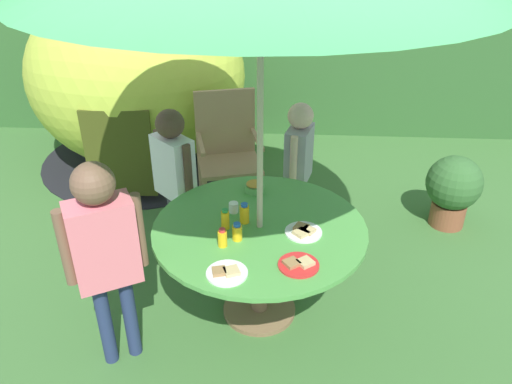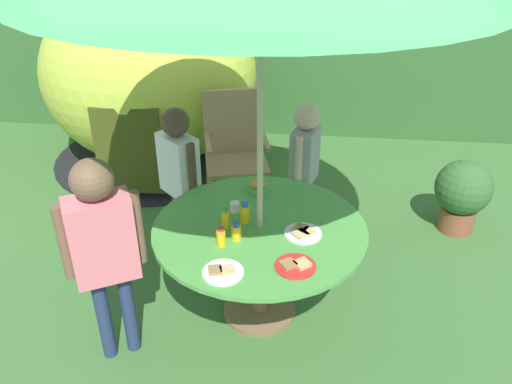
{
  "view_description": "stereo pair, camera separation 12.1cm",
  "coord_description": "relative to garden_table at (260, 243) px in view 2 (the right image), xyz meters",
  "views": [
    {
      "loc": [
        0.13,
        -2.54,
        2.37
      ],
      "look_at": [
        -0.02,
        -0.01,
        0.92
      ],
      "focal_mm": 35.47,
      "sensor_mm": 36.0,
      "label": 1
    },
    {
      "loc": [
        0.25,
        -2.53,
        2.37
      ],
      "look_at": [
        -0.02,
        -0.01,
        0.92
      ],
      "focal_mm": 35.47,
      "sensor_mm": 36.0,
      "label": 2
    }
  ],
  "objects": [
    {
      "name": "child_in_pink_shirt",
      "position": [
        -0.8,
        -0.43,
        0.27
      ],
      "size": [
        0.39,
        0.32,
        1.3
      ],
      "rotation": [
        0.0,
        0.0,
        0.5
      ],
      "color": "navy",
      "rests_on": "ground_plane"
    },
    {
      "name": "wooden_chair",
      "position": [
        -0.35,
        1.34,
        0.02
      ],
      "size": [
        0.61,
        0.57,
        1.05
      ],
      "rotation": [
        0.0,
        0.0,
        0.25
      ],
      "color": "tan",
      "rests_on": "ground_plane"
    },
    {
      "name": "potted_plant",
      "position": [
        1.53,
        1.16,
        -0.2
      ],
      "size": [
        0.45,
        0.45,
        0.62
      ],
      "color": "brown",
      "rests_on": "ground_plane"
    },
    {
      "name": "garden_table",
      "position": [
        0.0,
        0.0,
        0.0
      ],
      "size": [
        1.3,
        1.3,
        0.68
      ],
      "color": "brown",
      "rests_on": "ground_plane"
    },
    {
      "name": "juice_bottle_center_front",
      "position": [
        -0.2,
        -0.21,
        0.18
      ],
      "size": [
        0.05,
        0.05,
        0.12
      ],
      "color": "yellow",
      "rests_on": "garden_table"
    },
    {
      "name": "ground_plane",
      "position": [
        0.0,
        0.0,
        -0.57
      ],
      "size": [
        10.0,
        10.0,
        0.02
      ],
      "primitive_type": "cube",
      "color": "#3D6B33"
    },
    {
      "name": "hedge_backdrop",
      "position": [
        0.0,
        3.35,
        0.49
      ],
      "size": [
        9.0,
        0.7,
        2.09
      ],
      "primitive_type": "cube",
      "color": "#33602D",
      "rests_on": "ground_plane"
    },
    {
      "name": "snack_bowl",
      "position": [
        -0.06,
        0.42,
        0.16
      ],
      "size": [
        0.13,
        0.13,
        0.07
      ],
      "color": "#66B259",
      "rests_on": "garden_table"
    },
    {
      "name": "dome_tent",
      "position": [
        -1.33,
        2.27,
        0.33
      ],
      "size": [
        2.26,
        2.26,
        1.79
      ],
      "rotation": [
        0.0,
        0.0,
        0.05
      ],
      "color": "#B2C63F",
      "rests_on": "ground_plane"
    },
    {
      "name": "juice_bottle_center_back",
      "position": [
        -0.2,
        -0.03,
        0.19
      ],
      "size": [
        0.05,
        0.05,
        0.13
      ],
      "color": "yellow",
      "rests_on": "garden_table"
    },
    {
      "name": "plate_back_edge",
      "position": [
        0.26,
        -0.06,
        0.14
      ],
      "size": [
        0.22,
        0.22,
        0.03
      ],
      "color": "white",
      "rests_on": "garden_table"
    },
    {
      "name": "plate_far_left",
      "position": [
        -0.15,
        -0.47,
        0.13
      ],
      "size": [
        0.22,
        0.22,
        0.03
      ],
      "color": "white",
      "rests_on": "garden_table"
    },
    {
      "name": "juice_bottle_near_left",
      "position": [
        -0.1,
        0.04,
        0.19
      ],
      "size": [
        0.06,
        0.06,
        0.13
      ],
      "color": "yellow",
      "rests_on": "garden_table"
    },
    {
      "name": "child_in_grey_shirt",
      "position": [
        0.25,
        0.94,
        0.16
      ],
      "size": [
        0.23,
        0.38,
        1.13
      ],
      "rotation": [
        0.0,
        0.0,
        -1.83
      ],
      "color": "#3F3F47",
      "rests_on": "ground_plane"
    },
    {
      "name": "cup_near",
      "position": [
        -0.17,
        0.15,
        0.16
      ],
      "size": [
        0.06,
        0.06,
        0.07
      ],
      "primitive_type": "cylinder",
      "color": "white",
      "rests_on": "garden_table"
    },
    {
      "name": "child_in_white_shirt",
      "position": [
        -0.64,
        0.61,
        0.2
      ],
      "size": [
        0.34,
        0.33,
        1.18
      ],
      "rotation": [
        0.0,
        0.0,
        -0.76
      ],
      "color": "#3F3F47",
      "rests_on": "ground_plane"
    },
    {
      "name": "juice_bottle_near_right",
      "position": [
        -0.12,
        -0.15,
        0.18
      ],
      "size": [
        0.06,
        0.06,
        0.11
      ],
      "color": "yellow",
      "rests_on": "garden_table"
    },
    {
      "name": "plate_far_right",
      "position": [
        0.23,
        -0.37,
        0.13
      ],
      "size": [
        0.22,
        0.22,
        0.03
      ],
      "color": "red",
      "rests_on": "garden_table"
    }
  ]
}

